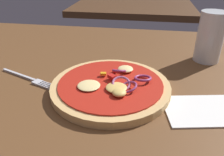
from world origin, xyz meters
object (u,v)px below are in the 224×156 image
fork (28,79)px  pizza (111,86)px  napkin (205,110)px  beer_glass (210,40)px

fork → pizza: bearing=-4.4°
pizza → fork: (-0.20, 0.02, -0.01)m
pizza → napkin: bearing=-13.2°
pizza → napkin: (0.19, -0.04, -0.01)m
beer_glass → pizza: bearing=-139.4°
fork → beer_glass: 0.48m
pizza → napkin: size_ratio=1.53×
pizza → beer_glass: (0.24, 0.20, 0.05)m
pizza → napkin: pizza is taller
fork → beer_glass: beer_glass is taller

